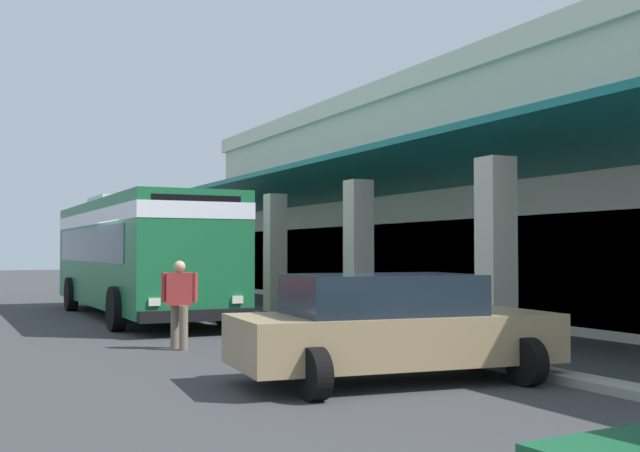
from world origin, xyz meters
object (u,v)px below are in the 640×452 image
object	(u,v)px
transit_bus	(137,249)
pedestrian	(179,300)
potted_palm	(216,283)
parked_sedan_tan	(391,327)

from	to	relation	value
transit_bus	pedestrian	bearing A→B (deg)	-7.03
pedestrian	potted_palm	xyz separation A→B (m)	(-12.09, 4.70, -0.20)
parked_sedan_tan	potted_palm	size ratio (longest dim) A/B	2.01
pedestrian	transit_bus	bearing A→B (deg)	172.97
transit_bus	pedestrian	distance (m)	7.55
parked_sedan_tan	potted_palm	world-z (taller)	potted_palm
transit_bus	parked_sedan_tan	distance (m)	12.32
transit_bus	parked_sedan_tan	xyz separation A→B (m)	(12.25, 0.68, -1.10)
pedestrian	potted_palm	bearing A→B (deg)	158.77
transit_bus	potted_palm	world-z (taller)	transit_bus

